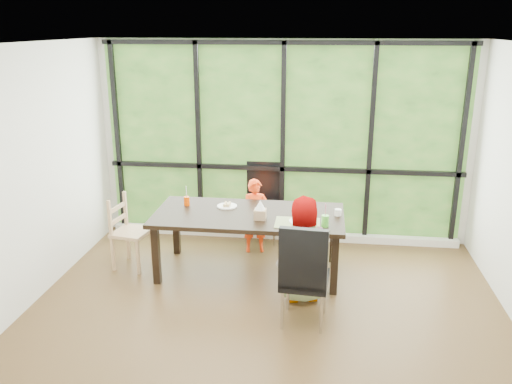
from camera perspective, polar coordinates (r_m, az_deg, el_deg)
ground at (r=5.53m, az=0.85°, el=-13.53°), size 5.00×5.00×0.00m
back_wall at (r=7.13m, az=2.95°, el=5.38°), size 5.00×0.00×5.00m
foliage_backdrop at (r=7.12m, az=2.94°, el=5.35°), size 4.80×0.02×2.65m
window_mullions at (r=7.08m, az=2.91°, el=5.28°), size 4.80×0.06×2.65m
window_sill at (r=7.43m, az=2.73°, el=-4.63°), size 4.80×0.12×0.10m
dining_table at (r=6.32m, az=-0.79°, el=-5.53°), size 2.28×1.18×0.75m
chair_window_leather at (r=7.19m, az=0.65°, el=-1.21°), size 0.46×0.46×1.08m
chair_interior_leather at (r=5.25m, az=5.31°, el=-8.69°), size 0.49×0.49×1.08m
chair_end_beech at (r=6.61m, az=-13.31°, el=-4.25°), size 0.46×0.48×0.90m
child_toddler at (r=6.86m, az=-0.05°, el=-2.59°), size 0.40×0.30×0.98m
child_older at (r=5.65m, az=5.00°, el=-6.23°), size 0.64×0.49×1.17m
placemat at (r=5.90m, az=4.51°, el=-3.36°), size 0.50×0.37×0.01m
plate_far at (r=6.42m, az=-3.15°, el=-1.54°), size 0.24×0.24×0.02m
plate_near at (r=5.94m, az=4.90°, el=-3.19°), size 0.27×0.27×0.02m
orange_cup at (r=6.50m, az=-7.50°, el=-0.97°), size 0.07×0.07×0.11m
green_cup at (r=5.82m, az=7.49°, el=-3.12°), size 0.08×0.08×0.13m
white_mug at (r=6.18m, az=8.86°, el=-2.20°), size 0.08×0.08×0.08m
tissue_box at (r=5.99m, az=0.45°, el=-2.41°), size 0.13×0.13×0.11m
crepe_rolls_far at (r=6.41m, az=-3.16°, el=-1.32°), size 0.10×0.12×0.04m
crepe_rolls_near at (r=5.93m, az=4.91°, el=-2.95°), size 0.15×0.12×0.04m
straw_white at (r=6.47m, az=-7.53°, el=-0.17°), size 0.01×0.04×0.20m
straw_pink at (r=5.78m, az=7.53°, el=-2.15°), size 0.01×0.04×0.20m
tissue at (r=5.96m, az=0.46°, el=-1.40°), size 0.12×0.12×0.11m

